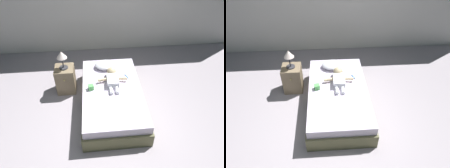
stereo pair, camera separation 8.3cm
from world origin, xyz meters
TOP-DOWN VIEW (x-y plane):
  - ground_plane at (0.00, 0.00)m, footprint 8.00×8.00m
  - bed at (0.15, 0.77)m, footprint 1.11×1.98m
  - pillow at (0.08, 1.44)m, footprint 0.44×0.35m
  - baby at (0.17, 0.99)m, footprint 0.56×0.65m
  - toothbrush at (0.46, 1.10)m, footprint 0.07×0.14m
  - nightstand at (-0.74, 1.32)m, footprint 0.37×0.40m
  - lamp at (-0.74, 1.32)m, footprint 0.19×0.19m
  - toy_block at (-0.23, 0.79)m, footprint 0.11×0.11m

SIDE VIEW (x-z plane):
  - ground_plane at x=0.00m, z-range 0.00..0.00m
  - bed at x=0.15m, z-range 0.00..0.42m
  - nightstand at x=-0.74m, z-range 0.00..0.56m
  - toothbrush at x=0.46m, z-range 0.42..0.45m
  - toy_block at x=-0.23m, z-range 0.43..0.52m
  - pillow at x=0.08m, z-range 0.43..0.55m
  - baby at x=0.17m, z-range 0.40..0.59m
  - lamp at x=-0.74m, z-range 0.64..1.01m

